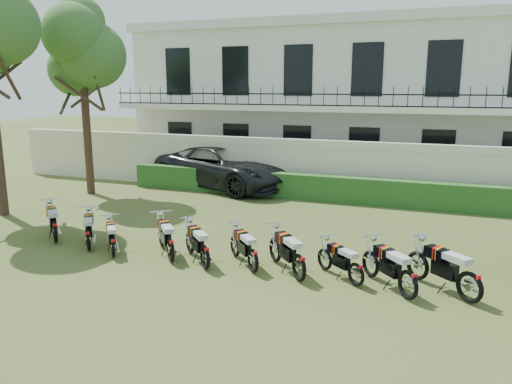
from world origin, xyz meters
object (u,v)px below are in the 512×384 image
motorcycle_1 (88,235)px  tree_west_near (82,48)px  motorcycle_9 (470,280)px  motorcycle_5 (253,255)px  motorcycle_7 (356,269)px  motorcycle_2 (113,243)px  suv (225,167)px  motorcycle_6 (299,261)px  motorcycle_4 (205,251)px  motorcycle_8 (408,278)px  motorcycle_3 (170,244)px  motorcycle_0 (55,227)px

motorcycle_1 → tree_west_near: bearing=91.4°
motorcycle_1 → motorcycle_9: motorcycle_9 is taller
motorcycle_5 → motorcycle_7: size_ratio=1.03×
motorcycle_2 → suv: suv is taller
motorcycle_6 → motorcycle_2: bearing=140.0°
motorcycle_1 → motorcycle_4: bearing=-39.2°
motorcycle_5 → motorcycle_7: motorcycle_5 is taller
motorcycle_8 → suv: bearing=89.3°
motorcycle_1 → motorcycle_5: motorcycle_5 is taller
motorcycle_9 → suv: bearing=87.7°
motorcycle_3 → motorcycle_7: motorcycle_3 is taller
motorcycle_3 → motorcycle_4: bearing=-50.4°
motorcycle_2 → motorcycle_3: (1.58, 0.25, 0.07)m
motorcycle_8 → motorcycle_7: bearing=121.6°
tree_west_near → motorcycle_7: size_ratio=5.82×
motorcycle_2 → motorcycle_4: 2.64m
motorcycle_4 → suv: size_ratio=0.22×
motorcycle_2 → motorcycle_1: bearing=127.0°
motorcycle_3 → suv: 9.69m
motorcycle_0 → suv: bearing=35.3°
motorcycle_2 → motorcycle_9: 8.62m
motorcycle_1 → motorcycle_4: motorcycle_4 is taller
tree_west_near → motorcycle_9: bearing=-22.8°
motorcycle_1 → motorcycle_2: size_ratio=1.13×
motorcycle_7 → motorcycle_5: bearing=131.0°
motorcycle_0 → motorcycle_9: 10.91m
motorcycle_3 → motorcycle_5: bearing=-39.8°
tree_west_near → motorcycle_5: bearing=-32.2°
motorcycle_7 → suv: 11.80m
motorcycle_2 → motorcycle_5: size_ratio=0.96×
motorcycle_5 → motorcycle_3: bearing=138.3°
tree_west_near → motorcycle_9: 16.57m
suv → tree_west_near: bearing=142.0°
tree_west_near → suv: (4.72, 3.15, -4.96)m
motorcycle_0 → motorcycle_5: size_ratio=1.08×
motorcycle_6 → motorcycle_8: 2.42m
motorcycle_8 → motorcycle_6: bearing=134.1°
motorcycle_1 → motorcycle_8: 8.37m
motorcycle_4 → motorcycle_8: 4.77m
motorcycle_2 → suv: (-1.13, 9.54, 0.50)m
motorcycle_5 → suv: bearing=74.9°
motorcycle_7 → motorcycle_9: 2.34m
motorcycle_0 → suv: 9.20m
motorcycle_0 → motorcycle_2: bearing=-57.9°
motorcycle_1 → suv: bearing=54.0°
motorcycle_3 → motorcycle_9: 7.03m
motorcycle_4 → motorcycle_9: motorcycle_9 is taller
motorcycle_4 → motorcycle_5: size_ratio=1.03×
motorcycle_4 → motorcycle_6: bearing=-41.9°
tree_west_near → motorcycle_8: size_ratio=5.16×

